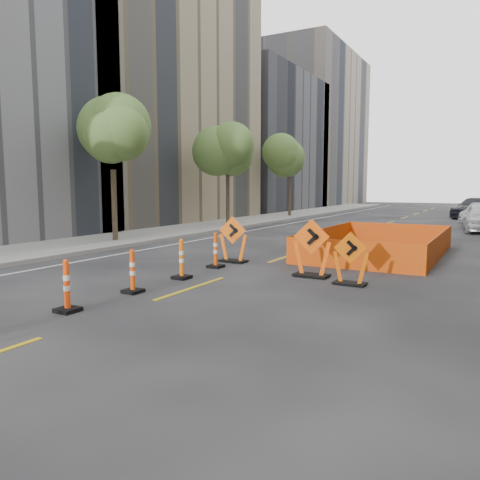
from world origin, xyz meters
The scene contains 17 objects.
ground_plane centered at (0.00, 0.00, 0.00)m, with size 140.00×140.00×0.00m, color black.
sidewalk_left centered at (-9.00, 12.00, 0.07)m, with size 4.00×90.00×0.15m, color gray.
bld_left_c centered at (-17.00, 20.80, 13.00)m, with size 12.00×18.00×26.00m, color tan.
bld_left_d centered at (-17.00, 39.20, 7.00)m, with size 12.00×16.00×14.00m, color #4C4C51.
bld_left_e centered at (-17.00, 55.60, 10.00)m, with size 12.00×20.00×20.00m, color gray.
tree_l_b centered at (-8.40, 10.00, 4.53)m, with size 2.80×2.80×5.95m.
tree_l_c centered at (-8.40, 20.00, 4.53)m, with size 2.80×2.80×5.95m.
tree_l_d centered at (-8.40, 30.00, 4.53)m, with size 2.80×2.80×5.95m.
channelizer_3 centered at (-0.95, 0.90, 0.55)m, with size 0.43×0.43×1.10m, color #EA3E09, non-canonical shape.
channelizer_4 centered at (-0.96, 2.87, 0.54)m, with size 0.42×0.42×1.08m, color #D64209, non-canonical shape.
channelizer_5 centered at (-0.94, 4.84, 0.56)m, with size 0.45×0.45×1.13m, color #E75E09, non-canonical shape.
channelizer_6 centered at (-1.06, 6.82, 0.57)m, with size 0.45×0.45×1.13m, color #D74409, non-canonical shape.
chevron_sign_left centered at (-1.12, 8.04, 0.78)m, with size 1.04×0.62×1.56m, color #EB5C09, non-canonical shape.
chevron_sign_center centered at (2.13, 6.88, 0.83)m, with size 1.11×0.66×1.66m, color #F8580A, non-canonical shape.
chevron_sign_right centered at (3.39, 6.36, 0.70)m, with size 0.94×0.56×1.40m, color #E45D09, non-canonical shape.
safety_fence centered at (2.81, 12.21, 0.46)m, with size 4.30×7.32×0.91m, color #ED3E0C, non-canonical shape.
parked_car_far centered at (5.02, 35.73, 0.82)m, with size 2.29×5.64×1.64m, color black.
Camera 1 is at (6.74, -5.59, 2.60)m, focal length 35.00 mm.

